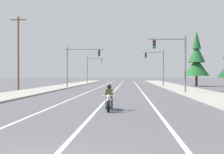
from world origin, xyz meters
name	(u,v)px	position (x,y,z in m)	size (l,w,h in m)	color
lane_stripe_center	(118,87)	(0.02, 45.00, 0.00)	(0.16, 100.00, 0.01)	beige
lane_stripe_left	(101,87)	(-2.93, 45.00, 0.00)	(0.16, 100.00, 0.01)	beige
lane_stripe_right	(138,87)	(3.37, 45.00, 0.00)	(0.16, 100.00, 0.01)	beige
sidewalk_kerb_right	(179,88)	(9.34, 40.00, 0.07)	(4.40, 110.00, 0.14)	#9E998E
sidewalk_kerb_left	(56,88)	(-9.34, 40.00, 0.07)	(4.40, 110.00, 0.14)	#9E998E
motorcycle_with_rider	(109,100)	(0.72, 11.00, 0.59)	(0.70, 2.19, 1.46)	black
traffic_signal_near_right	(175,56)	(6.78, 27.17, 4.04)	(4.04, 0.53, 6.20)	slate
traffic_signal_near_left	(78,61)	(-5.82, 39.69, 4.15)	(5.80, 0.61, 6.20)	slate
traffic_signal_mid_right	(158,63)	(6.67, 46.27, 4.01)	(3.60, 0.37, 6.20)	slate
traffic_signal_mid_left	(92,66)	(-6.89, 65.48, 4.04)	(4.05, 0.37, 6.20)	slate
utility_pole_left_near	(18,52)	(-12.81, 33.60, 5.05)	(2.09, 0.26, 9.69)	brown
conifer_tree_right_verge_far	(196,61)	(13.74, 48.67, 4.51)	(4.47, 4.47, 9.83)	#423023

